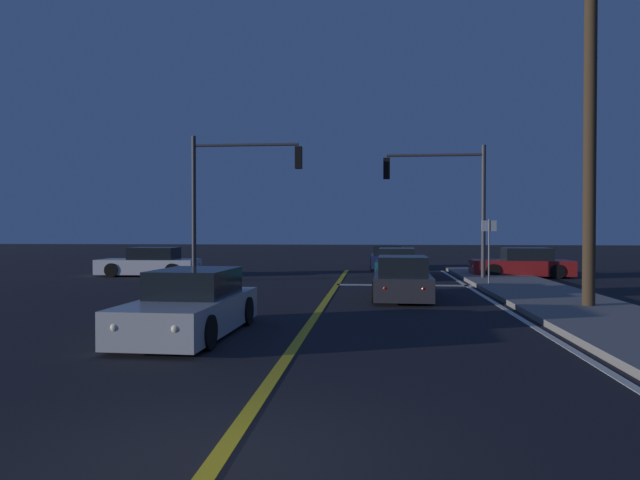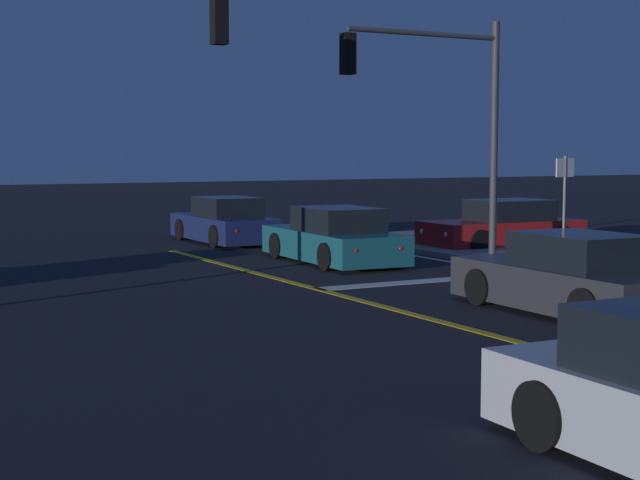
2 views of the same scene
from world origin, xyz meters
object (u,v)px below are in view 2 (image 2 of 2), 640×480
(car_parked_curb_navy, at_px, (225,223))
(street_sign_corner, at_px, (564,195))
(car_far_approaching_teal, at_px, (334,239))
(car_side_waiting_charcoal, at_px, (571,278))
(traffic_signal_near_right, at_px, (442,100))
(traffic_signal_far_left, at_px, (73,70))
(car_mid_block_red, at_px, (503,227))

(car_parked_curb_navy, distance_m, street_sign_corner, 10.91)
(street_sign_corner, bearing_deg, car_far_approaching_teal, 127.34)
(car_side_waiting_charcoal, height_order, car_parked_curb_navy, same)
(traffic_signal_near_right, relative_size, traffic_signal_far_left, 0.95)
(car_mid_block_red, bearing_deg, car_parked_curb_navy, 50.89)
(car_side_waiting_charcoal, xyz_separation_m, car_far_approaching_teal, (0.14, 8.20, 0.00))
(car_far_approaching_teal, relative_size, traffic_signal_near_right, 0.81)
(car_side_waiting_charcoal, distance_m, car_far_approaching_teal, 8.20)
(car_mid_block_red, relative_size, street_sign_corner, 1.76)
(car_far_approaching_teal, bearing_deg, traffic_signal_far_left, -154.48)
(car_parked_curb_navy, height_order, traffic_signal_near_right, traffic_signal_near_right)
(traffic_signal_near_right, xyz_separation_m, traffic_signal_far_left, (-8.93, -1.40, 0.23))
(car_side_waiting_charcoal, height_order, traffic_signal_far_left, traffic_signal_far_left)
(car_side_waiting_charcoal, xyz_separation_m, street_sign_corner, (3.41, 3.91, 1.14))
(car_side_waiting_charcoal, bearing_deg, car_far_approaching_teal, 90.40)
(traffic_signal_far_left, bearing_deg, car_mid_block_red, 16.05)
(car_mid_block_red, bearing_deg, traffic_signal_far_left, 107.68)
(car_side_waiting_charcoal, distance_m, street_sign_corner, 5.31)
(car_side_waiting_charcoal, bearing_deg, car_parked_curb_navy, 92.12)
(car_side_waiting_charcoal, bearing_deg, traffic_signal_far_left, 143.24)
(car_mid_block_red, relative_size, traffic_signal_near_right, 0.79)
(car_mid_block_red, xyz_separation_m, street_sign_corner, (-2.44, -5.03, 1.13))
(car_parked_curb_navy, bearing_deg, car_side_waiting_charcoal, -89.46)
(car_parked_curb_navy, height_order, street_sign_corner, street_sign_corner)
(traffic_signal_near_right, height_order, street_sign_corner, traffic_signal_near_right)
(car_mid_block_red, height_order, car_parked_curb_navy, same)
(car_side_waiting_charcoal, xyz_separation_m, traffic_signal_far_left, (-6.76, 5.31, 3.51))
(car_far_approaching_teal, bearing_deg, street_sign_corner, -49.89)
(traffic_signal_near_right, xyz_separation_m, street_sign_corner, (1.25, -2.80, -2.14))
(car_far_approaching_teal, distance_m, traffic_signal_near_right, 4.13)
(car_parked_curb_navy, relative_size, traffic_signal_far_left, 0.72)
(car_side_waiting_charcoal, height_order, car_far_approaching_teal, same)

